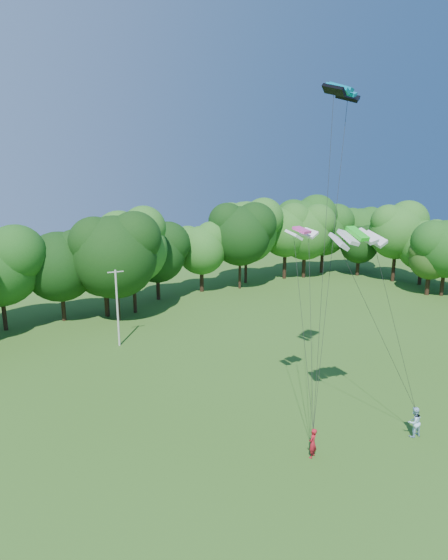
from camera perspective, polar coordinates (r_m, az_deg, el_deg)
ground at (r=23.96m, az=21.51°, el=-26.40°), size 160.00×160.00×0.00m
utility_pole at (r=40.58m, az=-13.76°, el=-3.45°), size 1.40×0.43×7.11m
kite_flyer_left at (r=25.86m, az=11.50°, el=-20.14°), size 0.71×0.57×1.71m
kite_flyer_right at (r=29.30m, az=23.57°, el=-16.62°), size 1.08×0.95×1.86m
kite_teal at (r=26.79m, az=15.09°, el=23.17°), size 3.11×2.04×0.60m
kite_green at (r=23.87m, az=17.02°, el=5.83°), size 3.20×2.03×0.68m
kite_pink at (r=25.76m, az=10.11°, el=6.45°), size 1.97×0.96×0.37m
tree_back_center at (r=47.04m, az=-14.15°, el=5.06°), size 9.64×9.64×14.02m
tree_back_east at (r=68.27m, az=10.60°, el=6.98°), size 8.90×8.90×12.94m
tree_flank_east at (r=62.98m, az=25.38°, el=2.84°), size 5.75×5.75×8.36m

